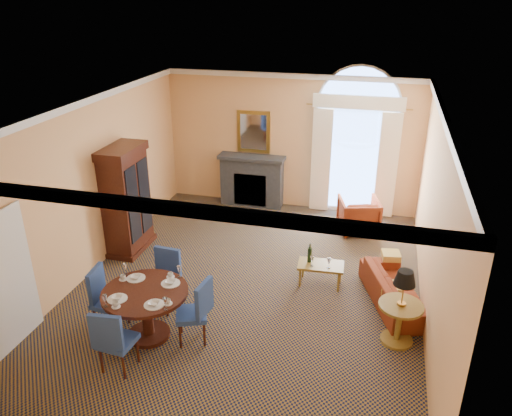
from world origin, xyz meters
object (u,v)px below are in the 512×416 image
(armoire, at_px, (126,201))
(armchair, at_px, (358,215))
(side_table, at_px, (402,300))
(dining_table, at_px, (146,303))
(coffee_table, at_px, (320,265))
(sofa, at_px, (395,289))

(armoire, bearing_deg, armchair, 24.01)
(armchair, xyz_separation_m, side_table, (0.86, -3.67, 0.35))
(dining_table, relative_size, coffee_table, 1.54)
(sofa, height_order, side_table, side_table)
(armoire, relative_size, sofa, 1.18)
(armoire, relative_size, coffee_table, 2.60)
(dining_table, distance_m, coffee_table, 3.17)
(armoire, height_order, coffee_table, armoire)
(sofa, bearing_deg, side_table, 162.94)
(armchair, relative_size, side_table, 0.70)
(sofa, xyz_separation_m, armchair, (-0.81, 2.64, 0.12))
(coffee_table, bearing_deg, side_table, -46.86)
(armoire, xyz_separation_m, coffee_table, (3.95, -0.38, -0.65))
(sofa, distance_m, side_table, 1.13)
(armchair, bearing_deg, side_table, 87.36)
(side_table, bearing_deg, armoire, 162.49)
(sofa, bearing_deg, dining_table, 97.18)
(side_table, bearing_deg, coffee_table, 136.70)
(dining_table, height_order, sofa, dining_table)
(dining_table, bearing_deg, sofa, 27.04)
(sofa, relative_size, armchair, 2.18)
(coffee_table, bearing_deg, sofa, -15.06)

